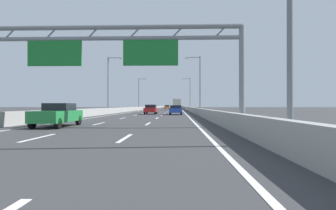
{
  "coord_description": "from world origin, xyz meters",
  "views": [
    {
      "loc": [
        3.94,
        1.07,
        1.34
      ],
      "look_at": [
        1.23,
        81.95,
        1.46
      ],
      "focal_mm": 30.18,
      "sensor_mm": 36.0,
      "label": 1
    }
  ],
  "objects_px": {
    "streetlamp_left_far": "(140,92)",
    "green_car": "(58,115)",
    "blue_car": "(176,110)",
    "red_car": "(151,109)",
    "streetlamp_right_far": "(189,92)",
    "silver_car": "(176,107)",
    "sign_gantry": "(111,50)",
    "white_car": "(154,107)",
    "streetlamp_right_mid": "(199,81)",
    "box_truck": "(177,104)",
    "streetlamp_left_mid": "(110,81)",
    "orange_car": "(167,107)",
    "yellow_car": "(177,107)"
  },
  "relations": [
    {
      "from": "streetlamp_left_far",
      "to": "green_car",
      "type": "xyz_separation_m",
      "value": [
        3.85,
        -66.82,
        -4.64
      ]
    },
    {
      "from": "blue_car",
      "to": "red_car",
      "type": "bearing_deg",
      "value": 149.0
    },
    {
      "from": "streetlamp_right_far",
      "to": "silver_car",
      "type": "xyz_separation_m",
      "value": [
        -4.07,
        30.57,
        -4.68
      ]
    },
    {
      "from": "sign_gantry",
      "to": "white_car",
      "type": "bearing_deg",
      "value": 92.62
    },
    {
      "from": "streetlamp_right_mid",
      "to": "box_truck",
      "type": "height_order",
      "value": "streetlamp_right_mid"
    },
    {
      "from": "streetlamp_right_far",
      "to": "streetlamp_right_mid",
      "type": "bearing_deg",
      "value": -90.0
    },
    {
      "from": "white_car",
      "to": "box_truck",
      "type": "xyz_separation_m",
      "value": [
        7.11,
        -1.92,
        1.01
      ]
    },
    {
      "from": "streetlamp_left_mid",
      "to": "blue_car",
      "type": "relative_size",
      "value": 2.3
    },
    {
      "from": "red_car",
      "to": "blue_car",
      "type": "relative_size",
      "value": 1.02
    },
    {
      "from": "sign_gantry",
      "to": "red_car",
      "type": "distance_m",
      "value": 26.24
    },
    {
      "from": "sign_gantry",
      "to": "red_car",
      "type": "xyz_separation_m",
      "value": [
        0.0,
        25.92,
        -4.05
      ]
    },
    {
      "from": "streetlamp_right_far",
      "to": "sign_gantry",
      "type": "bearing_deg",
      "value": -96.5
    },
    {
      "from": "green_car",
      "to": "orange_car",
      "type": "height_order",
      "value": "orange_car"
    },
    {
      "from": "blue_car",
      "to": "silver_car",
      "type": "bearing_deg",
      "value": 90.23
    },
    {
      "from": "streetlamp_right_far",
      "to": "red_car",
      "type": "bearing_deg",
      "value": -100.52
    },
    {
      "from": "red_car",
      "to": "white_car",
      "type": "xyz_separation_m",
      "value": [
        -3.19,
        43.7,
        -0.0
      ]
    },
    {
      "from": "streetlamp_right_mid",
      "to": "streetlamp_left_far",
      "type": "distance_m",
      "value": 40.28
    },
    {
      "from": "streetlamp_left_far",
      "to": "yellow_car",
      "type": "height_order",
      "value": "streetlamp_left_far"
    },
    {
      "from": "yellow_car",
      "to": "box_truck",
      "type": "distance_m",
      "value": 23.43
    },
    {
      "from": "silver_car",
      "to": "orange_car",
      "type": "relative_size",
      "value": 1.06
    },
    {
      "from": "green_car",
      "to": "orange_car",
      "type": "bearing_deg",
      "value": 87.84
    },
    {
      "from": "sign_gantry",
      "to": "streetlamp_left_mid",
      "type": "xyz_separation_m",
      "value": [
        -7.3,
        29.61,
        0.59
      ]
    },
    {
      "from": "white_car",
      "to": "yellow_car",
      "type": "bearing_deg",
      "value": 71.9
    },
    {
      "from": "red_car",
      "to": "silver_car",
      "type": "distance_m",
      "value": 71.76
    },
    {
      "from": "streetlamp_right_mid",
      "to": "silver_car",
      "type": "xyz_separation_m",
      "value": [
        -4.07,
        67.98,
        -4.68
      ]
    },
    {
      "from": "white_car",
      "to": "streetlamp_right_mid",
      "type": "bearing_deg",
      "value": -74.87
    },
    {
      "from": "streetlamp_right_far",
      "to": "orange_car",
      "type": "distance_m",
      "value": 27.07
    },
    {
      "from": "sign_gantry",
      "to": "streetlamp_right_mid",
      "type": "relative_size",
      "value": 1.7
    },
    {
      "from": "streetlamp_right_far",
      "to": "streetlamp_left_far",
      "type": "bearing_deg",
      "value": 180.0
    },
    {
      "from": "streetlamp_left_far",
      "to": "silver_car",
      "type": "height_order",
      "value": "streetlamp_left_far"
    },
    {
      "from": "silver_car",
      "to": "orange_car",
      "type": "bearing_deg",
      "value": -125.13
    },
    {
      "from": "streetlamp_left_mid",
      "to": "yellow_car",
      "type": "bearing_deg",
      "value": 79.74
    },
    {
      "from": "white_car",
      "to": "green_car",
      "type": "bearing_deg",
      "value": -90.21
    },
    {
      "from": "streetlamp_left_mid",
      "to": "red_car",
      "type": "bearing_deg",
      "value": -26.8
    },
    {
      "from": "streetlamp_left_mid",
      "to": "white_car",
      "type": "relative_size",
      "value": 2.21
    },
    {
      "from": "yellow_car",
      "to": "silver_car",
      "type": "bearing_deg",
      "value": 92.45
    },
    {
      "from": "streetlamp_right_mid",
      "to": "box_truck",
      "type": "bearing_deg",
      "value": 95.56
    },
    {
      "from": "silver_car",
      "to": "sign_gantry",
      "type": "bearing_deg",
      "value": -92.09
    },
    {
      "from": "streetlamp_left_far",
      "to": "green_car",
      "type": "bearing_deg",
      "value": -86.7
    },
    {
      "from": "streetlamp_right_far",
      "to": "white_car",
      "type": "distance_m",
      "value": 12.06
    },
    {
      "from": "streetlamp_right_far",
      "to": "box_truck",
      "type": "relative_size",
      "value": 1.26
    },
    {
      "from": "white_car",
      "to": "box_truck",
      "type": "bearing_deg",
      "value": -15.07
    },
    {
      "from": "red_car",
      "to": "blue_car",
      "type": "height_order",
      "value": "red_car"
    },
    {
      "from": "streetlamp_left_mid",
      "to": "silver_car",
      "type": "xyz_separation_m",
      "value": [
        10.86,
        67.98,
        -4.68
      ]
    },
    {
      "from": "silver_car",
      "to": "box_truck",
      "type": "bearing_deg",
      "value": -89.3
    },
    {
      "from": "green_car",
      "to": "blue_car",
      "type": "bearing_deg",
      "value": 72.68
    },
    {
      "from": "streetlamp_left_far",
      "to": "streetlamp_left_mid",
      "type": "bearing_deg",
      "value": -90.0
    },
    {
      "from": "red_car",
      "to": "yellow_car",
      "type": "bearing_deg",
      "value": 86.63
    },
    {
      "from": "red_car",
      "to": "box_truck",
      "type": "distance_m",
      "value": 41.98
    },
    {
      "from": "streetlamp_right_mid",
      "to": "box_truck",
      "type": "xyz_separation_m",
      "value": [
        -3.71,
        38.1,
        -3.63
      ]
    }
  ]
}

